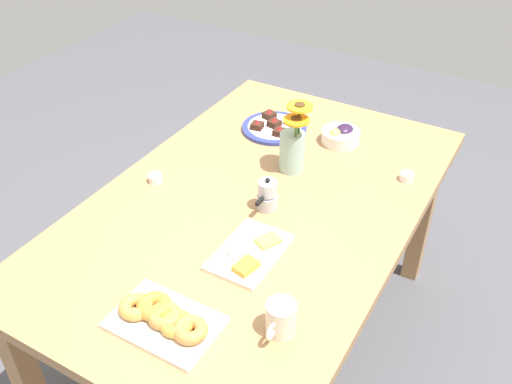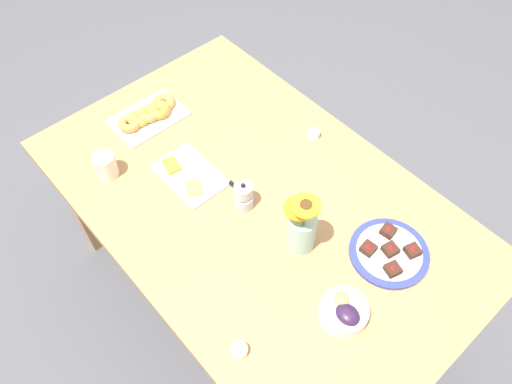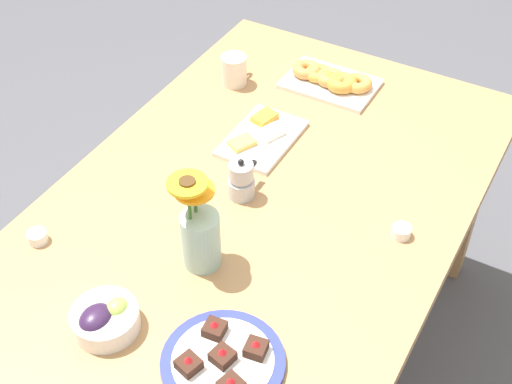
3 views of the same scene
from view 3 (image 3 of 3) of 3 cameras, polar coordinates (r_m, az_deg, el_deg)
The scene contains 11 objects.
ground_plane at distance 2.39m, azimuth -0.00°, elevation -13.83°, with size 6.00×6.00×0.00m, color #4C4C51.
dining_table at distance 1.88m, azimuth -0.00°, elevation -2.80°, with size 1.60×1.00×0.74m.
coffee_mug at distance 2.22m, azimuth -1.76°, elevation 9.77°, with size 0.11×0.08×0.09m.
grape_bowl at distance 1.58m, azimuth -12.03°, elevation -9.88°, with size 0.15×0.15×0.07m.
cheese_platter at distance 2.01m, azimuth 0.45°, elevation 4.48°, with size 0.26×0.17×0.03m.
croissant_platter at distance 2.23m, azimuth 6.03°, elevation 8.92°, with size 0.19×0.28×0.05m.
jam_cup_honey at distance 1.80m, azimuth -17.10°, elevation -3.43°, with size 0.05×0.05×0.03m.
jam_cup_berry at distance 1.77m, azimuth 11.55°, elevation -3.09°, with size 0.05×0.05×0.03m.
dessert_plate at distance 1.50m, azimuth -2.67°, elevation -13.35°, with size 0.26×0.26×0.05m.
flower_vase at distance 1.62m, azimuth -4.51°, elevation -3.38°, with size 0.11×0.11×0.26m.
moka_pot at distance 1.81m, azimuth -1.18°, elevation 0.93°, with size 0.11×0.07×0.12m.
Camera 3 is at (-1.15, -0.64, 2.00)m, focal length 50.00 mm.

